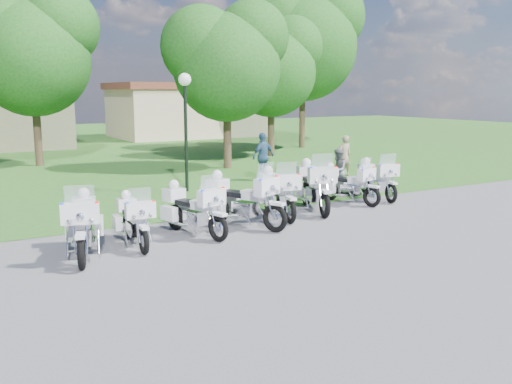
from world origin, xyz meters
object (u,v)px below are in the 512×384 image
bystander_b (338,171)px  lamp_post (185,103)px  motorcycle_7 (376,179)px  bystander_c (263,157)px  motorcycle_0 (83,224)px  motorcycle_5 (314,185)px  bystander_a (344,156)px  motorcycle_4 (277,192)px  motorcycle_6 (347,183)px  motorcycle_3 (241,199)px  motorcycle_1 (133,219)px  motorcycle_2 (192,208)px

bystander_b → lamp_post: bearing=-83.4°
motorcycle_7 → bystander_c: bearing=-62.4°
motorcycle_0 → motorcycle_5: (7.09, 1.35, 0.05)m
bystander_c → bystander_a: bearing=153.9°
motorcycle_4 → bystander_b: 4.33m
motorcycle_5 → bystander_b: 3.12m
motorcycle_5 → motorcycle_7: (2.96, 0.54, -0.10)m
motorcycle_4 → bystander_b: bearing=-139.3°
lamp_post → bystander_c: 4.26m
bystander_b → bystander_c: 3.78m
motorcycle_4 → motorcycle_6: (2.93, 0.47, -0.05)m
motorcycle_0 → motorcycle_3: (4.23, 0.64, 0.03)m
motorcycle_1 → lamp_post: 7.54m
motorcycle_2 → bystander_c: (5.98, 6.48, 0.29)m
motorcycle_6 → motorcycle_7: motorcycle_7 is taller
motorcycle_2 → motorcycle_4: (2.96, 0.74, 0.03)m
motorcycle_2 → motorcycle_1: bearing=-7.3°
motorcycle_0 → motorcycle_1: size_ratio=1.13×
motorcycle_0 → motorcycle_6: motorcycle_0 is taller
lamp_post → motorcycle_0: bearing=-129.6°
motorcycle_4 → bystander_c: bystander_c is taller
motorcycle_2 → motorcycle_7: motorcycle_2 is taller
motorcycle_2 → motorcycle_4: size_ratio=0.96×
motorcycle_5 → lamp_post: size_ratio=0.62×
motorcycle_0 → motorcycle_6: (8.66, 1.70, -0.07)m
motorcycle_0 → lamp_post: 8.43m
motorcycle_0 → lamp_post: size_ratio=0.59×
motorcycle_1 → bystander_b: 8.84m
lamp_post → bystander_b: 5.78m
motorcycle_2 → lamp_post: (2.38, 5.74, 2.45)m
bystander_a → motorcycle_4: bearing=41.8°
motorcycle_0 → motorcycle_5: 7.21m
bystander_a → bystander_b: bystander_a is taller
motorcycle_2 → motorcycle_4: 3.05m
motorcycle_0 → lamp_post: bearing=-113.0°
motorcycle_1 → motorcycle_3: motorcycle_3 is taller
motorcycle_1 → motorcycle_4: motorcycle_4 is taller
lamp_post → bystander_b: (4.39, -2.95, -2.33)m
motorcycle_1 → motorcycle_5: bearing=-165.0°
bystander_c → motorcycle_7: bearing=89.9°
motorcycle_5 → motorcycle_6: motorcycle_5 is taller
motorcycle_0 → motorcycle_2: (2.77, 0.49, -0.04)m
motorcycle_0 → motorcycle_7: size_ratio=1.06×
motorcycle_3 → lamp_post: 6.15m
motorcycle_1 → motorcycle_3: 3.04m
motorcycle_1 → bystander_b: bystander_b is taller
bystander_b → motorcycle_6: bearing=11.4°
motorcycle_0 → motorcycle_6: bearing=-152.4°
motorcycle_5 → bystander_c: bearing=-86.7°
motorcycle_2 → motorcycle_4: bearing=179.9°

